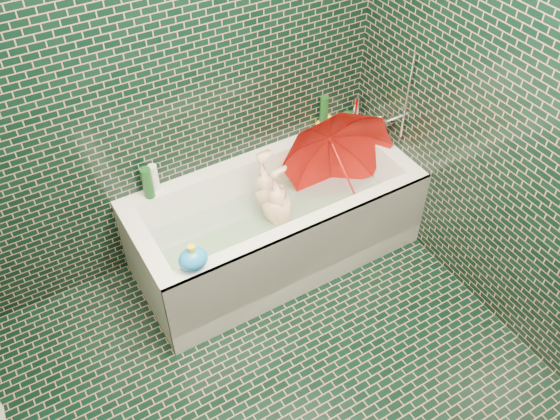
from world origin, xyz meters
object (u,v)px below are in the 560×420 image
umbrella (343,168)px  bath_toy (193,259)px  child (279,217)px  bathtub (276,231)px  rubber_duck (323,123)px

umbrella → bath_toy: bearing=-147.7°
child → bath_toy: 0.80m
bath_toy → umbrella: bearing=26.9°
bathtub → rubber_duck: (0.56, 0.35, 0.38)m
child → umbrella: bearing=88.3°
umbrella → bath_toy: (-1.09, -0.25, 0.06)m
rubber_duck → bathtub: bearing=-132.9°
umbrella → rubber_duck: 0.41m
bathtub → bath_toy: bearing=-155.9°
bathtub → child: bathtub is taller
bathtub → rubber_duck: rubber_duck is taller
bath_toy → rubber_duck: bearing=42.0°
child → umbrella: (0.41, -0.05, 0.24)m
umbrella → bath_toy: 1.12m
child → rubber_duck: rubber_duck is taller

